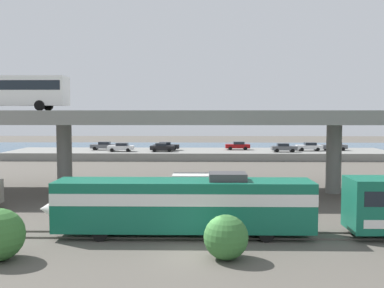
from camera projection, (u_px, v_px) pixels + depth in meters
The scene contains 18 objects.
ground_plane at pixel (197, 256), 25.07m from camera, with size 260.00×260.00×0.00m, color #565149.
rail_strip_near at pixel (197, 238), 28.31m from camera, with size 110.00×0.12×0.12m, color #59544C.
rail_strip_far at pixel (197, 232), 29.80m from camera, with size 110.00×0.12×0.12m, color #59544C.
train_locomotive at pixel (171, 203), 28.94m from camera, with size 17.82×3.04×4.18m.
highway_overpass at pixel (198, 119), 44.49m from camera, with size 96.00×11.68×8.28m.
transit_bus_on_overpass at pixel (7, 90), 44.12m from camera, with size 12.00×2.68×3.40m.
service_truck_east at pixel (190, 191), 36.54m from camera, with size 6.80×2.46×3.04m.
pier_parking_lot at pixel (199, 154), 79.88m from camera, with size 67.32×12.75×1.33m, color gray.
parked_car_0 at pixel (166, 146), 80.05m from camera, with size 4.65×1.95×1.50m.
parked_car_1 at pixel (309, 147), 78.70m from camera, with size 4.47×1.90×1.50m.
parked_car_2 at pixel (103, 146), 80.71m from camera, with size 4.49×1.85×1.50m.
parked_car_3 at pixel (238, 146), 81.09m from camera, with size 4.44×1.99×1.50m.
parked_car_4 at pixel (334, 146), 79.72m from camera, with size 4.31×1.97×1.50m.
parked_car_5 at pixel (121, 147), 77.44m from camera, with size 4.46×2.00×1.50m.
parked_car_6 at pixel (284, 147), 76.54m from camera, with size 4.32×1.82×1.50m.
parked_car_7 at pixel (162, 147), 77.25m from camera, with size 4.16×1.98×1.50m.
harbor_water at pixel (199, 148), 102.86m from camera, with size 140.00×36.00×0.01m, color #385B7A.
shrub_right at pixel (226, 237), 24.35m from camera, with size 2.47×2.47×2.47m, color #366F34.
Camera 1 is at (0.20, -24.57, 8.05)m, focal length 41.54 mm.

